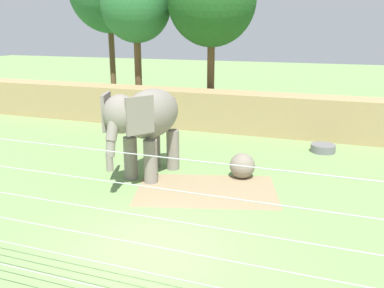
{
  "coord_description": "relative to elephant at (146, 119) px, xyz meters",
  "views": [
    {
      "loc": [
        4.02,
        -8.41,
        5.45
      ],
      "look_at": [
        -0.73,
        4.92,
        1.4
      ],
      "focal_mm": 38.09,
      "sensor_mm": 36.0,
      "label": 1
    }
  ],
  "objects": [
    {
      "name": "tree_right_of_centre",
      "position": [
        -0.7,
        10.32,
        4.77
      ],
      "size": [
        5.1,
        5.1,
        9.7
      ],
      "color": "brown",
      "rests_on": "ground"
    },
    {
      "name": "cable_fence",
      "position": [
        2.46,
        -7.4,
        -0.42
      ],
      "size": [
        12.04,
        0.22,
        3.57
      ],
      "color": "brown",
      "rests_on": "ground"
    },
    {
      "name": "enrichment_ball",
      "position": [
        3.41,
        1.05,
        -1.74
      ],
      "size": [
        0.95,
        0.95,
        0.95
      ],
      "primitive_type": "sphere",
      "color": "gray",
      "rests_on": "ground"
    },
    {
      "name": "elephant",
      "position": [
        0.0,
        0.0,
        0.0
      ],
      "size": [
        2.1,
        4.51,
        3.35
      ],
      "color": "gray",
      "rests_on": "ground"
    },
    {
      "name": "tree_far_left",
      "position": [
        -5.43,
        10.11,
        4.49
      ],
      "size": [
        4.24,
        4.24,
        8.99
      ],
      "color": "brown",
      "rests_on": "ground"
    },
    {
      "name": "water_tub",
      "position": [
        6.14,
        5.53,
        -2.04
      ],
      "size": [
        1.1,
        1.1,
        0.35
      ],
      "color": "slate",
      "rests_on": "ground"
    },
    {
      "name": "ground_plane",
      "position": [
        2.46,
        -4.77,
        -2.22
      ],
      "size": [
        120.0,
        120.0,
        0.0
      ],
      "primitive_type": "plane",
      "color": "#759956"
    },
    {
      "name": "dirt_patch",
      "position": [
        2.52,
        -0.59,
        -2.22
      ],
      "size": [
        5.48,
        4.27,
        0.01
      ],
      "primitive_type": "cube",
      "rotation": [
        0.0,
        0.0,
        0.28
      ],
      "color": "#937F5B",
      "rests_on": "ground"
    },
    {
      "name": "embankment_wall",
      "position": [
        2.46,
        8.09,
        -1.17
      ],
      "size": [
        36.0,
        1.8,
        2.11
      ],
      "primitive_type": "cube",
      "color": "tan",
      "rests_on": "ground"
    }
  ]
}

